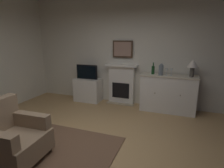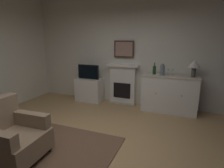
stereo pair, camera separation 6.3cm
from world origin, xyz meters
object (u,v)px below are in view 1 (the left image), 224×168
sideboard_cabinet (168,93)px  wine_glass_left (167,70)px  tv_set (87,72)px  armchair (11,137)px  wine_bottle (153,70)px  wine_glass_center (172,70)px  framed_picture (123,49)px  potted_plant_fern (7,106)px  table_lamp (193,65)px  fireplace_unit (122,84)px  tv_cabinet (88,90)px  vase_decorative (161,69)px

sideboard_cabinet → wine_glass_left: size_ratio=8.12×
tv_set → armchair: bearing=-85.8°
tv_set → armchair: size_ratio=0.67×
sideboard_cabinet → wine_bottle: bearing=178.6°
wine_glass_center → armchair: 3.54m
framed_picture → wine_glass_left: size_ratio=3.33×
sideboard_cabinet → wine_glass_center: (0.04, -0.00, 0.58)m
tv_set → potted_plant_fern: bearing=-127.0°
framed_picture → table_lamp: bearing=-7.2°
table_lamp → sideboard_cabinet: bearing=-180.0°
table_lamp → potted_plant_fern: (-3.96, -1.65, -0.95)m
wine_bottle → armchair: bearing=-120.1°
table_lamp → wine_glass_left: (-0.56, -0.06, -0.16)m
table_lamp → potted_plant_fern: 4.39m
wine_bottle → potted_plant_fern: bearing=-151.6°
fireplace_unit → wine_glass_left: 1.31m
wine_bottle → tv_cabinet: 1.96m
framed_picture → wine_glass_center: bearing=-9.9°
vase_decorative → potted_plant_fern: vase_decorative is taller
tv_cabinet → tv_set: size_ratio=1.21×
sideboard_cabinet → potted_plant_fern: (-3.46, -1.65, -0.21)m
wine_glass_center → tv_set: (-2.27, -0.00, -0.18)m
wine_glass_center → armchair: (-2.07, -2.80, -0.66)m
potted_plant_fern → tv_cabinet: bearing=53.4°
tv_cabinet → potted_plant_fern: bearing=-126.6°
tv_cabinet → armchair: (0.20, -2.82, 0.05)m
wine_bottle → vase_decorative: bearing=-16.8°
framed_picture → wine_glass_center: size_ratio=3.33×
wine_glass_center → potted_plant_fern: (-3.51, -1.64, -0.79)m
sideboard_cabinet → armchair: sideboard_cabinet is taller
wine_glass_center → tv_set: 2.28m
wine_glass_left → tv_cabinet: bearing=178.1°
potted_plant_fern → armchair: bearing=-38.8°
tv_cabinet → potted_plant_fern: 2.07m
wine_glass_left → potted_plant_fern: wine_glass_left is taller
fireplace_unit → wine_glass_left: size_ratio=6.67×
wine_glass_left → tv_cabinet: wine_glass_left is taller
sideboard_cabinet → vase_decorative: (-0.20, -0.05, 0.60)m
fireplace_unit → wine_bottle: wine_bottle is taller
wine_bottle → wine_glass_left: (0.33, -0.06, 0.01)m
fireplace_unit → table_lamp: 1.88m
fireplace_unit → wine_bottle: size_ratio=3.79×
framed_picture → wine_bottle: framed_picture is taller
vase_decorative → armchair: size_ratio=0.31×
wine_bottle → vase_decorative: (0.20, -0.06, 0.03)m
fireplace_unit → wine_glass_left: bearing=-11.1°
wine_glass_left → tv_set: (-2.16, 0.05, -0.18)m
wine_glass_center → armchair: wine_glass_center is taller
wine_glass_center → wine_glass_left: bearing=-155.4°
fireplace_unit → tv_cabinet: 1.01m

